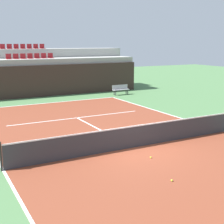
{
  "coord_description": "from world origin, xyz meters",
  "views": [
    {
      "loc": [
        -7.22,
        -11.39,
        4.47
      ],
      "look_at": [
        0.02,
        2.0,
        1.2
      ],
      "focal_mm": 52.27,
      "sensor_mm": 36.0,
      "label": 1
    }
  ],
  "objects_px": {
    "tennis_ball_0": "(172,180)",
    "tennis_net": "(134,136)",
    "player_bench": "(121,89)",
    "tennis_ball_2": "(151,157)"
  },
  "relations": [
    {
      "from": "player_bench",
      "to": "tennis_ball_2",
      "type": "distance_m",
      "value": 15.86
    },
    {
      "from": "tennis_ball_0",
      "to": "tennis_ball_2",
      "type": "relative_size",
      "value": 1.0
    },
    {
      "from": "tennis_ball_0",
      "to": "tennis_ball_2",
      "type": "xyz_separation_m",
      "value": [
        0.65,
        2.12,
        0.0
      ]
    },
    {
      "from": "tennis_net",
      "to": "tennis_ball_2",
      "type": "relative_size",
      "value": 167.88
    },
    {
      "from": "tennis_ball_0",
      "to": "tennis_ball_2",
      "type": "height_order",
      "value": "same"
    },
    {
      "from": "tennis_net",
      "to": "tennis_ball_2",
      "type": "bearing_deg",
      "value": -94.61
    },
    {
      "from": "tennis_net",
      "to": "tennis_ball_2",
      "type": "xyz_separation_m",
      "value": [
        -0.12,
        -1.46,
        -0.47
      ]
    },
    {
      "from": "tennis_ball_0",
      "to": "tennis_net",
      "type": "bearing_deg",
      "value": 77.87
    },
    {
      "from": "tennis_ball_2",
      "to": "player_bench",
      "type": "bearing_deg",
      "value": 64.43
    },
    {
      "from": "tennis_net",
      "to": "tennis_ball_0",
      "type": "relative_size",
      "value": 167.88
    }
  ]
}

